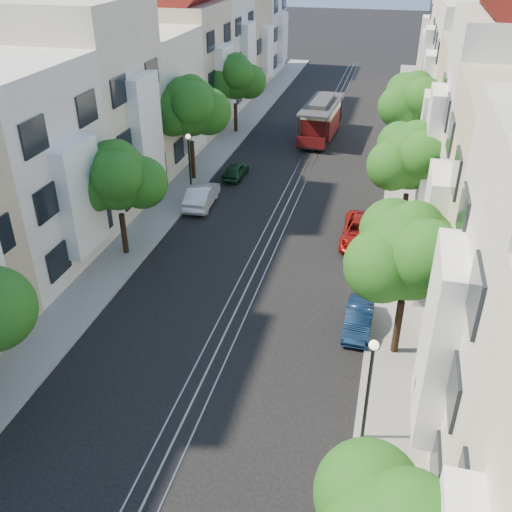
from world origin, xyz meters
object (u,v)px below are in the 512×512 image
Objects in this scene: tree_w_c at (190,108)px; tree_e_b at (410,254)px; tree_e_d at (414,101)px; tree_w_b at (118,179)px; cable_car at (321,117)px; parked_car_e_far at (362,232)px; tree_w_d at (236,78)px; parked_car_w_far at (236,171)px; parked_car_w_mid at (202,195)px; lamp_west at (189,156)px; lamp_east at (370,376)px; tree_e_c at (413,158)px; parked_car_e_mid at (359,319)px.

tree_e_b is at bearing -48.01° from tree_w_c.
tree_w_b is (-14.40, -17.00, -0.47)m from tree_e_d.
tree_e_d is 9.34m from cable_car.
tree_e_d is at bearing 80.09° from parked_car_e_far.
parked_car_w_far is at bearing -74.67° from tree_w_d.
tree_e_b is at bearing 132.43° from parked_car_w_mid.
parked_car_w_mid is at bearing -64.45° from tree_w_c.
tree_e_d reaches higher than parked_car_w_far.
lamp_west is (-13.56, -8.98, -2.02)m from tree_e_d.
tree_e_b reaches higher than lamp_east.
tree_w_b is 0.79× the size of cable_car.
tree_e_b is 1.61× the size of lamp_west.
tree_e_c reaches higher than lamp_east.
tree_e_b is 4.70m from parked_car_e_mid.
parked_car_e_mid is (12.74, -14.68, -4.53)m from tree_w_c.
lamp_west is at bearing 136.15° from tree_e_b.
lamp_west reaches higher than parked_car_e_far.
tree_e_b is 2.11× the size of parked_car_w_far.
tree_w_b is (-14.40, -6.00, -0.20)m from tree_e_c.
tree_w_c is 2.15× the size of parked_car_e_mid.
lamp_east is (-0.96, -26.98, -2.02)m from tree_e_d.
parked_car_e_far is (-1.23, 14.38, -2.18)m from lamp_east.
cable_car is at bearing 105.55° from parked_car_e_far.
parked_car_e_mid is 0.69× the size of parked_car_e_far.
tree_w_c is (-14.40, 5.00, 0.47)m from tree_e_c.
tree_w_c is at bearing 131.99° from tree_e_b.
lamp_west is (-13.56, 13.02, -1.89)m from tree_e_b.
tree_e_b is 18.90m from lamp_west.
parked_car_e_far is at bearing 94.91° from parked_car_e_mid.
cable_car is (7.25, 22.15, -2.61)m from tree_w_b.
tree_e_c reaches higher than parked_car_e_far.
tree_e_c is 1.57× the size of lamp_west.
tree_e_c is at bearing -63.05° from cable_car.
tree_e_c is at bearing -8.49° from lamp_west.
tree_w_d is at bearing 117.55° from parked_car_e_mid.
tree_e_c and tree_w_d have the same top height.
cable_car is at bearing 1.22° from tree_w_d.
parked_car_e_mid is at bearing -86.29° from parked_car_e_far.
tree_w_b reaches higher than parked_car_w_far.
cable_car is at bearing 56.97° from tree_w_c.
lamp_east is at bearing -85.16° from parked_car_e_far.
lamp_east is at bearing -82.49° from parked_car_e_mid.
lamp_east is at bearing -92.04° from tree_e_d.
parked_car_e_mid is at bearing 96.35° from lamp_east.
parked_car_e_mid is (-1.66, 1.32, -4.19)m from tree_e_b.
tree_w_d is at bearing -175.70° from cable_car.
lamp_west reaches higher than parked_car_w_mid.
lamp_east is at bearing -55.01° from lamp_west.
tree_e_d reaches higher than tree_e_b.
tree_e_b is 5.41m from lamp_east.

